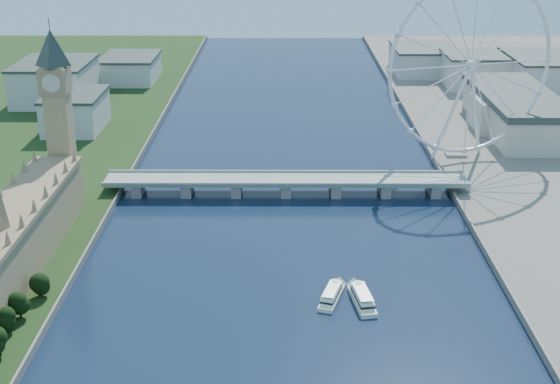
{
  "coord_description": "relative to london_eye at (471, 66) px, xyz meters",
  "views": [
    {
      "loc": [
        -1.46,
        -145.2,
        169.65
      ],
      "look_at": [
        -3.22,
        210.0,
        34.91
      ],
      "focal_mm": 50.0,
      "sensor_mm": 36.0,
      "label": 1
    }
  ],
  "objects": [
    {
      "name": "county_hall",
      "position": [
        55.02,
        74.92,
        -67.52
      ],
      "size": [
        54.0,
        144.0,
        35.0
      ],
      "primitive_type": null,
      "color": "beige",
      "rests_on": "ground"
    },
    {
      "name": "city_skyline",
      "position": [
        -80.75,
        205.0,
        -50.56
      ],
      "size": [
        505.0,
        280.0,
        32.0
      ],
      "color": "beige",
      "rests_on": "ground"
    },
    {
      "name": "tour_boat_far",
      "position": [
        -86.35,
        -193.19,
        -67.52
      ],
      "size": [
        12.17,
        30.97,
        6.66
      ],
      "primitive_type": null,
      "rotation": [
        0.0,
        0.0,
        0.15
      ],
      "color": "silver",
      "rests_on": "ground"
    },
    {
      "name": "westminster_bridge",
      "position": [
        -119.98,
        -55.08,
        -60.89
      ],
      "size": [
        220.0,
        22.0,
        9.5
      ],
      "color": "gray",
      "rests_on": "ground"
    },
    {
      "name": "tour_boat_near",
      "position": [
        -99.81,
        -189.87,
        -67.52
      ],
      "size": [
        14.92,
        28.91,
        6.18
      ],
      "primitive_type": null,
      "rotation": [
        0.0,
        0.0,
        -0.29
      ],
      "color": "white",
      "rests_on": "ground"
    },
    {
      "name": "london_eye",
      "position": [
        0.0,
        0.0,
        0.0
      ],
      "size": [
        113.6,
        39.12,
        124.3
      ],
      "color": "silver",
      "rests_on": "ground"
    },
    {
      "name": "parliament_range",
      "position": [
        -247.98,
        -185.08,
        -49.04
      ],
      "size": [
        24.0,
        200.0,
        70.0
      ],
      "color": "tan",
      "rests_on": "ground"
    },
    {
      "name": "big_ben",
      "position": [
        -247.98,
        -77.08,
        -0.95
      ],
      "size": [
        20.02,
        20.02,
        110.0
      ],
      "color": "tan",
      "rests_on": "ground"
    }
  ]
}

